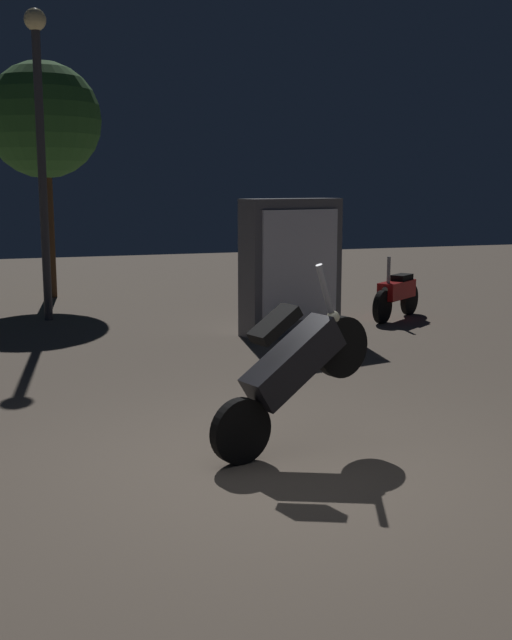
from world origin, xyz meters
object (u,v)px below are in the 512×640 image
(motorcycle_black_foreground, at_px, (293,368))
(kiosk_billboard, at_px, (291,267))
(motorcycle_red_parked_left, at_px, (397,294))
(streetlamp_near, at_px, (40,127))

(motorcycle_black_foreground, relative_size, kiosk_billboard, 0.78)
(kiosk_billboard, bearing_deg, motorcycle_black_foreground, 56.40)
(motorcycle_black_foreground, bearing_deg, kiosk_billboard, 52.01)
(motorcycle_red_parked_left, bearing_deg, streetlamp_near, -53.94)
(streetlamp_near, relative_size, kiosk_billboard, 2.44)
(streetlamp_near, height_order, kiosk_billboard, streetlamp_near)
(motorcycle_red_parked_left, xyz_separation_m, kiosk_billboard, (-2.24, -0.70, 0.61))
(streetlamp_near, distance_m, kiosk_billboard, 4.85)
(streetlamp_near, bearing_deg, motorcycle_black_foreground, -78.51)
(motorcycle_red_parked_left, height_order, streetlamp_near, streetlamp_near)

